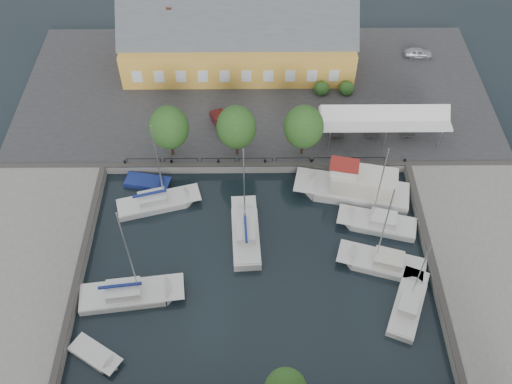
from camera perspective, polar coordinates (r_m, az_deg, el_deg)
ground at (r=55.19m, az=0.05°, el=-5.73°), size 140.00×140.00×0.00m
north_quay at (r=70.68m, az=-0.11°, el=9.92°), size 56.00×26.00×1.00m
west_quay at (r=57.86m, az=-22.44°, el=-6.77°), size 12.00×24.00×1.00m
east_quay at (r=58.09m, az=22.47°, el=-6.49°), size 12.00×24.00×1.00m
quay_edge_fittings at (r=57.24m, az=0.03°, el=-1.23°), size 56.00×24.72×0.40m
warehouse at (r=72.68m, az=-2.26°, el=14.97°), size 28.56×14.00×9.55m
tent_canopy at (r=63.76m, az=12.72°, el=7.15°), size 14.00×4.00×2.83m
quay_trees at (r=59.51m, az=-1.98°, el=6.50°), size 18.20×4.20×6.30m
car_silver at (r=78.14m, az=15.93°, el=13.25°), size 3.65×1.67×1.21m
car_red at (r=64.80m, az=-3.39°, el=6.92°), size 3.16×4.61×1.44m
center_sailboat at (r=55.75m, az=-1.04°, el=-4.30°), size 2.99×8.71×11.84m
trawler at (r=59.63m, az=10.02°, el=0.40°), size 12.28×5.84×5.00m
east_boat_a at (r=57.97m, az=12.16°, el=-3.15°), size 8.11×4.46×11.13m
east_boat_b at (r=55.23m, az=12.64°, el=-7.02°), size 8.61×4.98×11.31m
east_boat_c at (r=53.27m, az=14.92°, el=-10.98°), size 4.92×7.55×9.54m
west_boat_a at (r=59.23m, az=-9.89°, el=-1.12°), size 8.79×4.56×11.34m
west_boat_d at (r=53.35m, az=-12.55°, el=-10.01°), size 9.68×3.98×12.46m
launch_sw at (r=51.41m, az=-15.79°, el=-15.43°), size 4.92×4.01×0.98m
launch_nw at (r=61.54m, az=-10.87°, el=0.91°), size 5.06×2.78×0.88m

